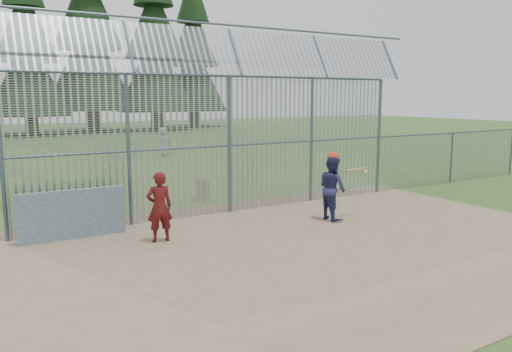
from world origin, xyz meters
TOP-DOWN VIEW (x-y plane):
  - ground at (0.00, 0.00)m, footprint 120.00×120.00m
  - dirt_infield at (0.00, -0.50)m, footprint 14.00×10.00m
  - dugout_wall at (-4.60, 2.90)m, footprint 2.50×0.12m
  - batter at (1.99, 1.20)m, footprint 0.73×0.90m
  - onlooker at (-2.88, 1.62)m, footprint 0.65×0.47m
  - bg_kid_standing at (3.37, 17.89)m, footprint 0.89×0.65m
  - batting_gear at (2.11, 1.16)m, footprint 1.27×0.50m
  - trash_can at (0.01, 5.51)m, footprint 0.56×0.56m
  - backstop_fence at (1.81, 3.43)m, footprint 20.09×0.81m
  - conifer_row at (1.93, 41.51)m, footprint 38.48×12.26m

SIDE VIEW (x-z plane):
  - ground at x=0.00m, z-range 0.00..0.00m
  - dirt_infield at x=0.00m, z-range 0.00..0.02m
  - trash_can at x=0.01m, z-range -0.03..0.79m
  - dugout_wall at x=-4.60m, z-range 0.02..1.22m
  - bg_kid_standing at x=3.37m, z-range 0.00..1.69m
  - onlooker at x=-2.88m, z-range 0.02..1.69m
  - batter at x=1.99m, z-range 0.02..1.80m
  - batting_gear at x=2.11m, z-range 1.40..2.01m
  - backstop_fence at x=1.81m, z-range -0.29..5.01m
  - conifer_row at x=1.93m, z-range 0.73..20.93m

